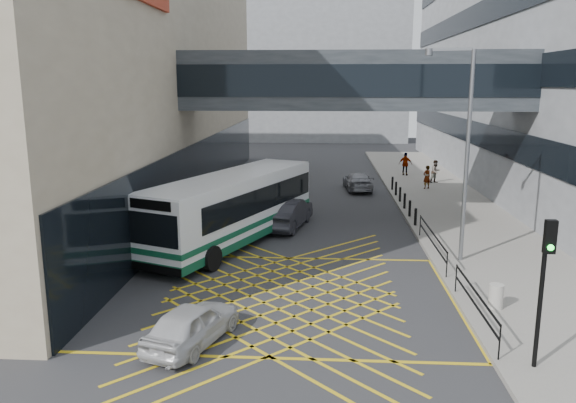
% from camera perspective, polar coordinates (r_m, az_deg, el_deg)
% --- Properties ---
extents(ground, '(120.00, 120.00, 0.00)m').
position_cam_1_polar(ground, '(20.04, -0.72, -9.68)').
color(ground, '#333335').
extents(building_whsmith, '(24.17, 42.00, 16.00)m').
position_cam_1_polar(building_whsmith, '(39.65, -26.30, 11.62)').
color(building_whsmith, tan).
rests_on(building_whsmith, ground).
extents(building_far, '(28.00, 16.00, 18.00)m').
position_cam_1_polar(building_far, '(78.67, 1.10, 13.10)').
color(building_far, gray).
rests_on(building_far, ground).
extents(skybridge, '(20.00, 4.10, 3.00)m').
position_cam_1_polar(skybridge, '(30.62, 6.69, 12.07)').
color(skybridge, '#32373C').
rests_on(skybridge, ground).
extents(pavement, '(6.00, 54.00, 0.16)m').
position_cam_1_polar(pavement, '(35.20, 15.94, -0.51)').
color(pavement, gray).
rests_on(pavement, ground).
extents(box_junction, '(12.00, 9.00, 0.01)m').
position_cam_1_polar(box_junction, '(20.04, -0.72, -9.67)').
color(box_junction, gold).
rests_on(box_junction, ground).
extents(bus, '(6.89, 11.73, 3.25)m').
position_cam_1_polar(bus, '(26.24, -5.49, -0.53)').
color(bus, white).
rests_on(bus, ground).
extents(car_white, '(2.80, 4.25, 1.25)m').
position_cam_1_polar(car_white, '(16.68, -9.72, -12.12)').
color(car_white, '#BABABC').
rests_on(car_white, ground).
extents(car_dark, '(3.00, 5.35, 1.58)m').
position_cam_1_polar(car_dark, '(29.13, -0.14, -1.15)').
color(car_dark, black).
rests_on(car_dark, ground).
extents(car_silver, '(2.15, 4.44, 1.34)m').
position_cam_1_polar(car_silver, '(39.77, 7.12, 2.12)').
color(car_silver, gray).
rests_on(car_silver, ground).
extents(traffic_light, '(0.28, 0.46, 3.97)m').
position_cam_1_polar(traffic_light, '(15.46, 24.63, -6.63)').
color(traffic_light, black).
rests_on(traffic_light, pavement).
extents(street_lamp, '(1.93, 0.75, 8.57)m').
position_cam_1_polar(street_lamp, '(23.67, 17.34, 5.73)').
color(street_lamp, slate).
rests_on(street_lamp, pavement).
extents(litter_bin, '(0.47, 0.47, 0.81)m').
position_cam_1_polar(litter_bin, '(19.78, 20.37, -9.01)').
color(litter_bin, '#ADA89E').
rests_on(litter_bin, pavement).
extents(kerb_railings, '(0.05, 12.54, 1.00)m').
position_cam_1_polar(kerb_railings, '(21.89, 15.99, -5.82)').
color(kerb_railings, black).
rests_on(kerb_railings, pavement).
extents(bollards, '(0.14, 10.14, 0.90)m').
position_cam_1_polar(bollards, '(34.60, 11.54, 0.40)').
color(bollards, black).
rests_on(bollards, pavement).
extents(pedestrian_a, '(0.78, 0.71, 1.62)m').
position_cam_1_polar(pedestrian_a, '(40.31, 13.92, 2.42)').
color(pedestrian_a, gray).
rests_on(pedestrian_a, pavement).
extents(pedestrian_b, '(0.95, 0.83, 1.67)m').
position_cam_1_polar(pedestrian_b, '(42.84, 14.77, 2.96)').
color(pedestrian_b, gray).
rests_on(pedestrian_b, pavement).
extents(pedestrian_c, '(1.18, 0.86, 1.81)m').
position_cam_1_polar(pedestrian_c, '(45.78, 11.85, 3.74)').
color(pedestrian_c, gray).
rests_on(pedestrian_c, pavement).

